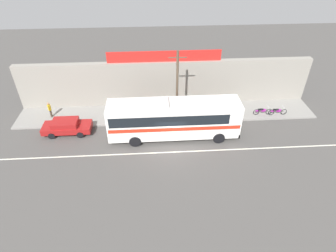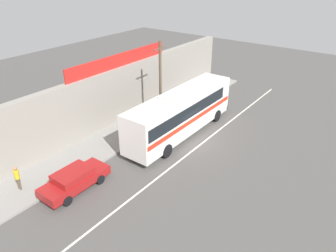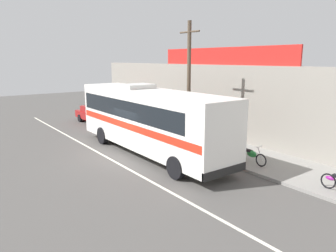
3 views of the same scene
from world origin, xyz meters
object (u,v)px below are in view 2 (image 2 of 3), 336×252
at_px(motorcycle_green, 184,102).
at_px(motorcycle_black, 216,85).
at_px(intercity_bus, 180,112).
at_px(parked_car, 75,179).
at_px(motorcycle_orange, 208,89).
at_px(pedestrian_by_curb, 17,176).
at_px(utility_pole, 160,83).
at_px(pedestrian_near_shop, 173,102).

height_order(motorcycle_green, motorcycle_black, same).
relative_size(intercity_bus, parked_car, 2.63).
bearing_deg(motorcycle_orange, parked_car, -175.06).
distance_m(motorcycle_black, pedestrian_by_curb, 22.77).
bearing_deg(utility_pole, motorcycle_green, 5.70).
relative_size(motorcycle_green, pedestrian_near_shop, 1.12).
xyz_separation_m(intercity_bus, motorcycle_black, (10.83, 2.68, -1.50)).
bearing_deg(utility_pole, pedestrian_by_curb, 173.75).
bearing_deg(motorcycle_orange, utility_pole, -177.50).
distance_m(motorcycle_green, motorcycle_black, 6.03).
distance_m(parked_car, motorcycle_green, 14.64).
height_order(intercity_bus, motorcycle_black, intercity_bus).
bearing_deg(parked_car, pedestrian_by_curb, 129.49).
bearing_deg(pedestrian_by_curb, motorcycle_orange, -2.65).
bearing_deg(pedestrian_near_shop, motorcycle_orange, -1.58).
bearing_deg(pedestrian_near_shop, pedestrian_by_curb, 176.91).
relative_size(motorcycle_black, pedestrian_near_shop, 1.15).
relative_size(motorcycle_green, pedestrian_by_curb, 1.15).
bearing_deg(utility_pole, motorcycle_orange, 2.50).
distance_m(utility_pole, motorcycle_orange, 9.35).
bearing_deg(motorcycle_green, motorcycle_orange, -0.51).
bearing_deg(intercity_bus, motorcycle_green, 30.83).
xyz_separation_m(motorcycle_black, pedestrian_near_shop, (-7.67, 0.31, 0.54)).
relative_size(utility_pole, pedestrian_near_shop, 4.25).
distance_m(parked_car, motorcycle_black, 20.63).
bearing_deg(motorcycle_green, intercity_bus, -149.17).
bearing_deg(intercity_bus, pedestrian_near_shop, 43.53).
distance_m(pedestrian_near_shop, pedestrian_by_curb, 15.09).
height_order(pedestrian_near_shop, pedestrian_by_curb, pedestrian_near_shop).
bearing_deg(motorcycle_orange, intercity_bus, -163.15).
height_order(parked_car, motorcycle_orange, parked_car).
bearing_deg(motorcycle_orange, pedestrian_by_curb, 177.35).
distance_m(intercity_bus, utility_pole, 3.06).
relative_size(motorcycle_orange, pedestrian_by_curb, 1.17).
xyz_separation_m(parked_car, pedestrian_by_curb, (-2.17, 2.63, 0.35)).
height_order(utility_pole, motorcycle_orange, utility_pole).
bearing_deg(pedestrian_by_curb, intercity_bus, -17.72).
xyz_separation_m(motorcycle_orange, motorcycle_black, (1.51, -0.14, 0.00)).
relative_size(motorcycle_orange, motorcycle_green, 1.02).
distance_m(utility_pole, motorcycle_green, 5.35).
distance_m(motorcycle_green, pedestrian_by_curb, 16.74).
bearing_deg(pedestrian_by_curb, utility_pole, -6.25).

